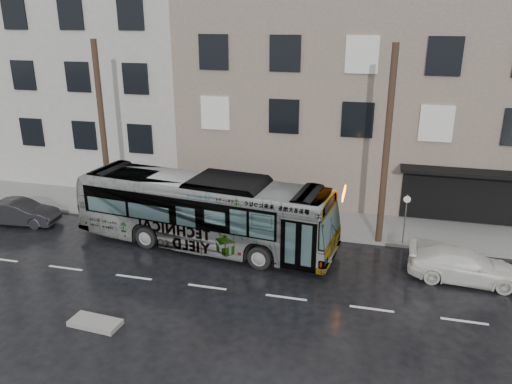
% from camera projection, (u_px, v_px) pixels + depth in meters
% --- Properties ---
extents(ground, '(120.00, 120.00, 0.00)m').
position_uv_depth(ground, '(226.00, 259.00, 22.10)').
color(ground, black).
rests_on(ground, ground).
extents(sidewalk, '(90.00, 3.60, 0.15)m').
position_uv_depth(sidewalk, '(254.00, 217.00, 26.55)').
color(sidewalk, gray).
rests_on(sidewalk, ground).
extents(building_taupe, '(20.00, 12.00, 11.00)m').
position_uv_depth(building_taupe, '(364.00, 96.00, 30.71)').
color(building_taupe, gray).
rests_on(building_taupe, ground).
extents(building_grey, '(26.00, 15.00, 16.00)m').
position_uv_depth(building_grey, '(48.00, 47.00, 36.58)').
color(building_grey, '#B6B3AC').
rests_on(building_grey, ground).
extents(utility_pole_front, '(0.30, 0.30, 9.00)m').
position_uv_depth(utility_pole_front, '(387.00, 148.00, 22.05)').
color(utility_pole_front, '#3E2A1F').
rests_on(utility_pole_front, sidewalk).
extents(utility_pole_rear, '(0.30, 0.30, 9.00)m').
position_uv_depth(utility_pole_rear, '(103.00, 131.00, 25.30)').
color(utility_pole_rear, '#3E2A1F').
rests_on(utility_pole_rear, sidewalk).
extents(sign_post, '(0.06, 0.06, 2.40)m').
position_uv_depth(sign_post, '(405.00, 219.00, 22.90)').
color(sign_post, slate).
rests_on(sign_post, sidewalk).
extents(bus, '(12.52, 4.39, 3.41)m').
position_uv_depth(bus, '(204.00, 211.00, 22.90)').
color(bus, '#B2B2B2').
rests_on(bus, ground).
extents(white_sedan, '(4.51, 2.01, 1.29)m').
position_uv_depth(white_sedan, '(465.00, 266.00, 20.15)').
color(white_sedan, white).
rests_on(white_sedan, ground).
extents(dark_sedan, '(4.00, 1.76, 1.28)m').
position_uv_depth(dark_sedan, '(20.00, 212.00, 25.63)').
color(dark_sedan, black).
rests_on(dark_sedan, ground).
extents(slush_pile, '(1.86, 0.93, 0.18)m').
position_uv_depth(slush_pile, '(95.00, 323.00, 17.35)').
color(slush_pile, gray).
rests_on(slush_pile, ground).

